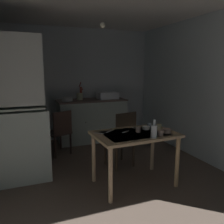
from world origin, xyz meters
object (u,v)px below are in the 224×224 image
Objects in this scene: sink_basin at (107,95)px; chair_by_counter at (59,131)px; hutch_cabinet at (10,115)px; serving_bowl_wide at (167,131)px; mug_dark at (161,133)px; dining_table at (135,140)px; hand_pump at (81,92)px; mixing_bowl_counter at (67,99)px; chair_far_side at (122,139)px; glass_bottle at (154,131)px.

sink_basin is 0.52× the size of chair_by_counter.
hutch_cabinet reaches higher than serving_bowl_wide.
hutch_cabinet is 27.31× the size of mug_dark.
dining_table is 1.35× the size of chair_by_counter.
dining_table is (0.19, -2.24, -0.46)m from hand_pump.
sink_basin is at bearing 86.38° from mug_dark.
mixing_bowl_counter is 0.24× the size of chair_far_side.
chair_by_counter is (-0.79, 1.53, -0.19)m from dining_table.
glass_bottle reaches higher than chair_by_counter.
chair_far_side is at bearing 83.65° from dining_table.
glass_bottle is (0.91, -1.82, 0.38)m from chair_by_counter.
mug_dark is (1.83, -1.00, -0.18)m from hutch_cabinet.
mixing_bowl_counter is 1.96× the size of serving_bowl_wide.
hutch_cabinet is 2.45m from sink_basin.
mug_dark is at bearing -77.34° from chair_far_side.
hand_pump is 1.66× the size of glass_bottle.
sink_basin is at bearing 35.83° from hutch_cabinet.
mixing_bowl_counter reaches higher than chair_far_side.
hutch_cabinet reaches higher than chair_by_counter.
sink_basin is at bearing 3.12° from mixing_bowl_counter.
mixing_bowl_counter is (-0.32, -0.10, -0.13)m from hand_pump.
serving_bowl_wide is (0.34, -0.74, 0.28)m from chair_far_side.
hutch_cabinet is 2.09m from mug_dark.
glass_bottle is (0.31, -2.52, -0.27)m from hand_pump.
dining_table is (1.58, -0.76, -0.32)m from hutch_cabinet.
mug_dark is (-0.16, -0.09, 0.01)m from serving_bowl_wide.
mug_dark is at bearing -59.45° from chair_by_counter.
mug_dark is (0.19, -0.83, 0.29)m from chair_far_side.
hand_pump is 1.78× the size of mixing_bowl_counter.
chair_by_counter reaches higher than dining_table.
dining_table is at bearing -85.14° from hand_pump.
sink_basin is 1.48m from chair_by_counter.
hand_pump is 3.49× the size of serving_bowl_wide.
hutch_cabinet is at bearing -127.61° from mixing_bowl_counter.
sink_basin reaches higher than chair_by_counter.
glass_bottle is at bearing -82.95° from hand_pump.
dining_table is 10.20× the size of serving_bowl_wide.
serving_bowl_wide is at bearing -68.10° from mixing_bowl_counter.
chair_by_counter is (-0.86, 0.94, -0.03)m from chair_far_side.
chair_far_side is at bearing 102.66° from mug_dark.
hand_pump is at bearing 98.84° from chair_far_side.
serving_bowl_wide is (0.00, -2.34, -0.24)m from sink_basin.
chair_far_side is 0.86m from serving_bowl_wide.
hand_pump is 2.53m from mug_dark.
serving_bowl_wide is (0.41, -0.15, 0.13)m from dining_table.
chair_far_side is 0.90m from mug_dark.
serving_bowl_wide is 1.48× the size of mug_dark.
dining_table is at bearing 113.09° from glass_bottle.
mixing_bowl_counter is 2.51m from mug_dark.
dining_table is at bearing 136.58° from mug_dark.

